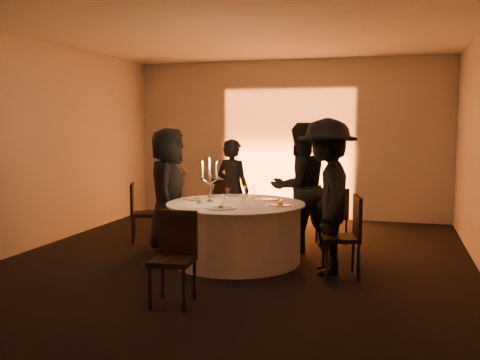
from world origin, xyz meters
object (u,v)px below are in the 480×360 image
(chair_back_right, at_px, (334,213))
(coffee_cup, at_px, (200,201))
(guest_left, at_px, (168,190))
(banquet_table, at_px, (236,232))
(guest_back_right, at_px, (300,187))
(chair_back_left, at_px, (226,203))
(chair_front, at_px, (175,252))
(chair_left, at_px, (140,209))
(candelabra, at_px, (210,187))
(guest_right, at_px, (327,196))
(chair_right, at_px, (348,232))
(guest_back_left, at_px, (233,190))

(chair_back_right, distance_m, coffee_cup, 2.18)
(coffee_cup, bearing_deg, guest_left, 144.40)
(banquet_table, distance_m, guest_back_right, 1.18)
(chair_back_left, xyz_separation_m, guest_left, (-0.41, -1.37, 0.37))
(chair_back_right, xyz_separation_m, chair_front, (-1.25, -3.04, 0.05))
(coffee_cup, bearing_deg, chair_left, 146.64)
(candelabra, bearing_deg, guest_right, -6.41)
(chair_back_left, bearing_deg, chair_back_right, -170.91)
(guest_left, bearing_deg, candelabra, -129.95)
(chair_back_left, xyz_separation_m, chair_right, (2.12, -1.99, 0.04))
(guest_back_right, distance_m, coffee_cup, 1.49)
(chair_back_left, bearing_deg, chair_front, 119.27)
(guest_back_left, relative_size, guest_right, 0.84)
(chair_front, relative_size, guest_right, 0.50)
(guest_right, bearing_deg, chair_left, -117.51)
(chair_back_right, height_order, guest_left, guest_left)
(chair_right, bearing_deg, guest_back_right, -159.47)
(guest_right, xyz_separation_m, candelabra, (-1.54, 0.17, 0.04))
(guest_back_right, distance_m, candelabra, 1.34)
(banquet_table, xyz_separation_m, candelabra, (-0.34, -0.05, 0.59))
(guest_back_right, height_order, coffee_cup, guest_back_right)
(coffee_cup, bearing_deg, chair_right, -4.65)
(chair_left, height_order, guest_back_left, guest_back_left)
(candelabra, bearing_deg, chair_right, -8.68)
(chair_back_right, bearing_deg, coffee_cup, 5.02)
(chair_back_right, bearing_deg, guest_left, -13.60)
(chair_back_left, xyz_separation_m, coffee_cup, (0.23, -1.83, 0.30))
(banquet_table, relative_size, guest_back_right, 0.99)
(chair_back_left, distance_m, guest_back_right, 1.66)
(chair_front, bearing_deg, coffee_cup, 97.74)
(chair_left, xyz_separation_m, chair_back_left, (1.06, 0.98, -0.00))
(chair_right, distance_m, chair_front, 2.12)
(banquet_table, relative_size, guest_back_left, 1.15)
(chair_right, bearing_deg, chair_left, -121.29)
(chair_back_right, xyz_separation_m, chair_right, (0.33, -1.63, 0.07))
(banquet_table, xyz_separation_m, guest_left, (-1.08, 0.29, 0.48))
(chair_front, distance_m, coffee_cup, 1.62)
(guest_right, distance_m, candelabra, 1.55)
(guest_left, height_order, guest_back_left, guest_left)
(chair_right, height_order, guest_left, guest_left)
(chair_right, bearing_deg, guest_back_left, -143.24)
(chair_right, distance_m, guest_back_left, 2.44)
(chair_left, relative_size, guest_left, 0.52)
(guest_left, bearing_deg, guest_back_left, -50.86)
(chair_right, distance_m, coffee_cup, 1.92)
(chair_back_right, relative_size, guest_right, 0.46)
(chair_left, distance_m, guest_back_right, 2.46)
(guest_back_left, xyz_separation_m, guest_back_right, (1.11, -0.42, 0.13))
(chair_right, bearing_deg, guest_right, -124.96)
(chair_left, xyz_separation_m, chair_back_right, (2.86, 0.63, -0.03))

